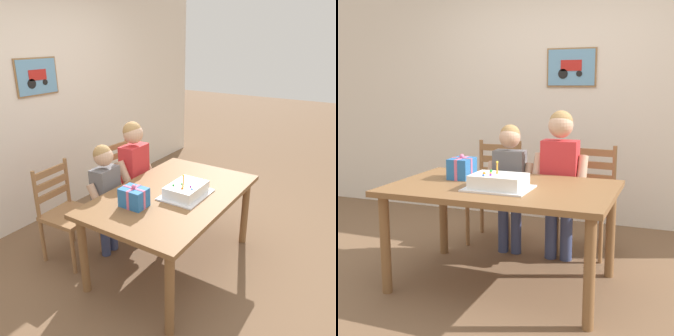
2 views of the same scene
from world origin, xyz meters
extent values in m
plane|color=brown|center=(0.00, 0.00, 0.00)|extent=(20.00, 20.00, 0.00)
cube|color=silver|center=(0.00, 1.80, 1.30)|extent=(6.40, 0.08, 2.60)
cube|color=olive|center=(0.07, 1.75, 1.61)|extent=(0.51, 0.02, 0.39)
cube|color=#669EC6|center=(0.07, 1.75, 1.61)|extent=(0.48, 0.01, 0.36)
cube|color=red|center=(0.07, 1.74, 1.63)|extent=(0.22, 0.01, 0.11)
cylinder|color=black|center=(-0.01, 1.74, 1.55)|extent=(0.10, 0.01, 0.10)
cylinder|color=black|center=(0.15, 1.74, 1.55)|extent=(0.06, 0.01, 0.06)
cube|color=brown|center=(0.00, 0.00, 0.72)|extent=(1.57, 0.99, 0.04)
cylinder|color=brown|center=(-0.71, -0.41, 0.35)|extent=(0.07, 0.07, 0.70)
cylinder|color=brown|center=(0.71, -0.41, 0.35)|extent=(0.07, 0.07, 0.70)
cylinder|color=brown|center=(-0.71, 0.41, 0.35)|extent=(0.07, 0.07, 0.70)
cylinder|color=brown|center=(0.71, 0.41, 0.35)|extent=(0.07, 0.07, 0.70)
cube|color=silver|center=(0.02, -0.12, 0.74)|extent=(0.44, 0.34, 0.01)
cube|color=white|center=(0.02, -0.12, 0.79)|extent=(0.36, 0.26, 0.09)
cylinder|color=orange|center=(0.00, -0.10, 0.87)|extent=(0.01, 0.01, 0.07)
sphere|color=yellow|center=(0.00, -0.10, 0.92)|extent=(0.02, 0.02, 0.02)
sphere|color=orange|center=(-0.08, -0.14, 0.84)|extent=(0.02, 0.02, 0.02)
sphere|color=purple|center=(-0.01, -0.18, 0.84)|extent=(0.02, 0.02, 0.02)
sphere|color=green|center=(-0.01, -0.09, 0.84)|extent=(0.01, 0.01, 0.01)
sphere|color=yellow|center=(-0.04, -0.12, 0.84)|extent=(0.02, 0.02, 0.02)
sphere|color=blue|center=(-0.05, -0.21, 0.84)|extent=(0.02, 0.02, 0.02)
sphere|color=green|center=(-0.07, -0.04, 0.84)|extent=(0.02, 0.02, 0.02)
cube|color=#286BB7|center=(-0.38, 0.13, 0.81)|extent=(0.16, 0.21, 0.15)
cube|color=#DB668E|center=(-0.38, 0.13, 0.81)|extent=(0.16, 0.02, 0.16)
cube|color=#DB668E|center=(-0.38, 0.13, 0.81)|extent=(0.02, 0.21, 0.16)
sphere|color=#DB668E|center=(-0.38, 0.13, 0.91)|extent=(0.04, 0.04, 0.04)
cube|color=#996B42|center=(-0.42, 0.87, 0.45)|extent=(0.45, 0.45, 0.04)
cylinder|color=#996B42|center=(-0.22, 0.70, 0.21)|extent=(0.04, 0.04, 0.43)
cylinder|color=#996B42|center=(-0.60, 0.67, 0.21)|extent=(0.04, 0.04, 0.43)
cylinder|color=#996B42|center=(-0.25, 1.07, 0.21)|extent=(0.04, 0.04, 0.43)
cylinder|color=#996B42|center=(-0.63, 1.05, 0.21)|extent=(0.04, 0.04, 0.43)
cylinder|color=#996B42|center=(-0.25, 1.07, 0.70)|extent=(0.04, 0.04, 0.45)
cylinder|color=#996B42|center=(-0.63, 1.05, 0.70)|extent=(0.04, 0.04, 0.45)
cube|color=#996B42|center=(-0.44, 1.06, 0.63)|extent=(0.36, 0.05, 0.06)
cube|color=#996B42|center=(-0.44, 1.06, 0.74)|extent=(0.36, 0.05, 0.06)
cube|color=#996B42|center=(-0.44, 1.06, 0.85)|extent=(0.36, 0.05, 0.06)
cube|color=#996B42|center=(0.42, 0.87, 0.45)|extent=(0.46, 0.46, 0.04)
cylinder|color=#996B42|center=(0.60, 0.66, 0.21)|extent=(0.04, 0.04, 0.43)
cylinder|color=#996B42|center=(0.22, 0.70, 0.21)|extent=(0.04, 0.04, 0.43)
cylinder|color=#996B42|center=(0.63, 1.04, 0.21)|extent=(0.04, 0.04, 0.43)
cylinder|color=#996B42|center=(0.25, 1.08, 0.21)|extent=(0.04, 0.04, 0.43)
cylinder|color=#996B42|center=(0.63, 1.04, 0.70)|extent=(0.04, 0.04, 0.45)
cylinder|color=#996B42|center=(0.25, 1.08, 0.70)|extent=(0.04, 0.04, 0.45)
cube|color=#996B42|center=(0.44, 1.06, 0.63)|extent=(0.36, 0.06, 0.06)
cube|color=#996B42|center=(0.44, 1.06, 0.74)|extent=(0.36, 0.06, 0.06)
cube|color=#996B42|center=(0.44, 1.06, 0.85)|extent=(0.36, 0.06, 0.06)
cylinder|color=#38426B|center=(0.32, 0.63, 0.23)|extent=(0.10, 0.10, 0.47)
cylinder|color=#38426B|center=(0.19, 0.63, 0.23)|extent=(0.10, 0.10, 0.47)
cube|color=red|center=(0.25, 0.63, 0.73)|extent=(0.29, 0.19, 0.53)
cylinder|color=tan|center=(0.44, 0.60, 0.71)|extent=(0.08, 0.22, 0.35)
cylinder|color=tan|center=(0.07, 0.59, 0.71)|extent=(0.08, 0.22, 0.35)
sphere|color=tan|center=(0.25, 0.63, 1.12)|extent=(0.20, 0.20, 0.20)
sphere|color=#A87F4C|center=(0.25, 0.64, 1.14)|extent=(0.19, 0.19, 0.19)
cylinder|color=#38426B|center=(-0.12, 0.63, 0.21)|extent=(0.09, 0.09, 0.42)
cylinder|color=#38426B|center=(-0.24, 0.63, 0.21)|extent=(0.09, 0.09, 0.42)
cube|color=slate|center=(-0.18, 0.63, 0.66)|extent=(0.27, 0.17, 0.48)
cylinder|color=tan|center=(-0.01, 0.61, 0.64)|extent=(0.08, 0.20, 0.32)
cylinder|color=tan|center=(-0.34, 0.59, 0.64)|extent=(0.08, 0.20, 0.32)
sphere|color=tan|center=(-0.18, 0.63, 1.00)|extent=(0.18, 0.18, 0.18)
sphere|color=#A87F4C|center=(-0.18, 0.64, 1.03)|extent=(0.17, 0.17, 0.17)
camera|label=1|loc=(-2.27, -1.42, 2.00)|focal=36.30mm
camera|label=2|loc=(1.15, -2.94, 1.42)|focal=49.16mm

